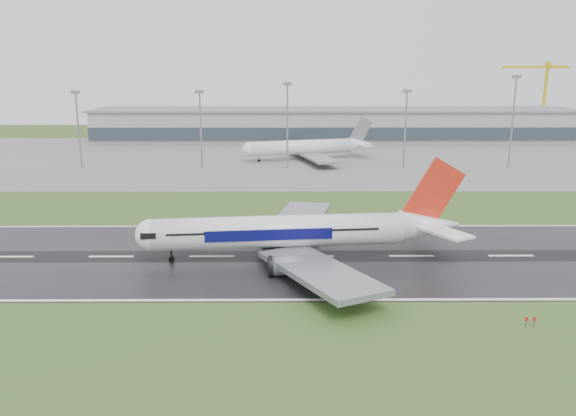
{
  "coord_description": "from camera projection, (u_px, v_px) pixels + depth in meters",
  "views": [
    {
      "loc": [
        -25.4,
        -107.37,
        37.09
      ],
      "look_at": [
        -24.64,
        12.0,
        7.0
      ],
      "focal_mm": 35.34,
      "sensor_mm": 36.0,
      "label": 1
    }
  ],
  "objects": [
    {
      "name": "ground",
      "position": [
        411.0,
        256.0,
        113.33
      ],
      "size": [
        520.0,
        520.0,
        0.0
      ],
      "primitive_type": "plane",
      "color": "#32511E",
      "rests_on": "ground"
    },
    {
      "name": "floodmast_0",
      "position": [
        79.0,
        132.0,
        206.35
      ],
      "size": [
        0.64,
        0.64,
        27.23
      ],
      "primitive_type": "cylinder",
      "color": "gray",
      "rests_on": "ground"
    },
    {
      "name": "floodmast_4",
      "position": [
        512.0,
        124.0,
        206.67
      ],
      "size": [
        0.64,
        0.64,
        32.58
      ],
      "primitive_type": "cylinder",
      "color": "gray",
      "rests_on": "ground"
    },
    {
      "name": "floodmast_2",
      "position": [
        287.0,
        128.0,
        206.46
      ],
      "size": [
        0.64,
        0.64,
        30.18
      ],
      "primitive_type": "cylinder",
      "color": "gray",
      "rests_on": "ground"
    },
    {
      "name": "runway",
      "position": [
        411.0,
        256.0,
        113.32
      ],
      "size": [
        400.0,
        45.0,
        0.1
      ],
      "primitive_type": "cube",
      "color": "black",
      "rests_on": "ground"
    },
    {
      "name": "floodmast_3",
      "position": [
        405.0,
        131.0,
        207.04
      ],
      "size": [
        0.64,
        0.64,
        27.6
      ],
      "primitive_type": "cylinder",
      "color": "gray",
      "rests_on": "ground"
    },
    {
      "name": "apron",
      "position": [
        346.0,
        158.0,
        234.53
      ],
      "size": [
        400.0,
        130.0,
        0.08
      ],
      "primitive_type": "cube",
      "color": "slate",
      "rests_on": "ground"
    },
    {
      "name": "parked_airliner",
      "position": [
        306.0,
        139.0,
        227.49
      ],
      "size": [
        67.83,
        65.18,
        16.34
      ],
      "primitive_type": null,
      "rotation": [
        0.0,
        0.0,
        0.28
      ],
      "color": "silver",
      "rests_on": "apron"
    },
    {
      "name": "floodmast_1",
      "position": [
        201.0,
        132.0,
        206.61
      ],
      "size": [
        0.64,
        0.64,
        27.35
      ],
      "primitive_type": "cylinder",
      "color": "gray",
      "rests_on": "ground"
    },
    {
      "name": "terminal",
      "position": [
        334.0,
        125.0,
        290.88
      ],
      "size": [
        240.0,
        36.0,
        15.0
      ],
      "primitive_type": "cube",
      "color": "gray",
      "rests_on": "ground"
    },
    {
      "name": "main_airliner",
      "position": [
        301.0,
        212.0,
        109.95
      ],
      "size": [
        69.44,
        66.72,
        18.82
      ],
      "primitive_type": null,
      "rotation": [
        0.0,
        0.0,
        0.1
      ],
      "color": "white",
      "rests_on": "runway"
    },
    {
      "name": "tower_crane",
      "position": [
        544.0,
        99.0,
        303.15
      ],
      "size": [
        39.06,
        10.42,
        39.4
      ],
      "primitive_type": null,
      "rotation": [
        0.0,
        0.0,
        0.21
      ],
      "color": "gold",
      "rests_on": "ground"
    }
  ]
}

